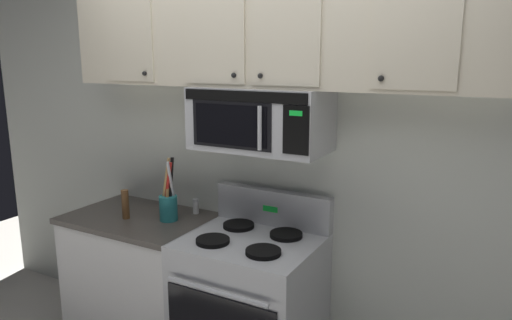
% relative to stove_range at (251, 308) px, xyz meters
% --- Properties ---
extents(back_wall, '(5.20, 0.10, 2.70)m').
position_rel_stove_range_xyz_m(back_wall, '(0.00, 0.37, 0.88)').
color(back_wall, silver).
rests_on(back_wall, ground_plane).
extents(stove_range, '(0.76, 0.69, 1.12)m').
position_rel_stove_range_xyz_m(stove_range, '(0.00, 0.00, 0.00)').
color(stove_range, '#B7BABF').
rests_on(stove_range, ground_plane).
extents(over_range_microwave, '(0.76, 0.43, 0.35)m').
position_rel_stove_range_xyz_m(over_range_microwave, '(-0.00, 0.12, 1.11)').
color(over_range_microwave, '#B7BABF').
extents(upper_cabinets, '(2.50, 0.36, 0.55)m').
position_rel_stove_range_xyz_m(upper_cabinets, '(-0.00, 0.15, 1.56)').
color(upper_cabinets, beige).
extents(counter_segment, '(0.93, 0.65, 0.90)m').
position_rel_stove_range_xyz_m(counter_segment, '(-0.84, 0.01, -0.02)').
color(counter_segment, silver).
rests_on(counter_segment, ground_plane).
extents(utensil_crock_teal, '(0.11, 0.11, 0.40)m').
position_rel_stove_range_xyz_m(utensil_crock_teal, '(-0.61, 0.03, 0.55)').
color(utensil_crock_teal, teal).
rests_on(utensil_crock_teal, counter_segment).
extents(salt_shaker, '(0.04, 0.04, 0.10)m').
position_rel_stove_range_xyz_m(salt_shaker, '(-0.54, 0.22, 0.48)').
color(salt_shaker, white).
rests_on(salt_shaker, counter_segment).
extents(pepper_mill, '(0.05, 0.05, 0.19)m').
position_rel_stove_range_xyz_m(pepper_mill, '(-0.88, -0.08, 0.53)').
color(pepper_mill, brown).
rests_on(pepper_mill, counter_segment).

